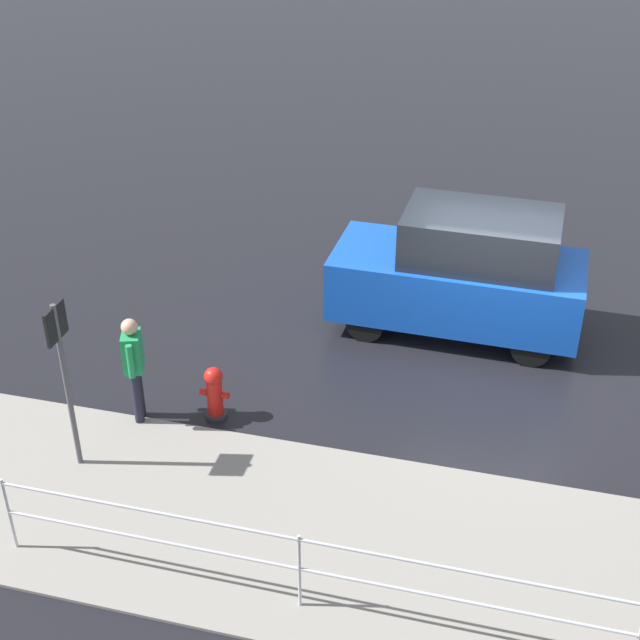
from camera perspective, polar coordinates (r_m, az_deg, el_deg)
The scene contains 7 objects.
ground_plane at distance 13.85m, azimuth 10.77°, elevation -2.79°, with size 60.00×60.00×0.00m, color black.
kerb_strip at distance 10.58m, azimuth 8.62°, elevation -15.09°, with size 24.00×3.20×0.04m, color gray.
moving_hatchback at distance 14.16m, azimuth 9.13°, elevation 3.00°, with size 3.94×1.80×2.06m.
fire_hydrant at distance 12.40m, azimuth -6.77°, elevation -4.64°, with size 0.42×0.31×0.80m.
pedestrian at distance 12.19m, azimuth -11.83°, elevation -2.65°, with size 0.34×0.54×1.62m.
metal_railing at distance 9.34m, azimuth 9.20°, elevation -16.66°, with size 10.23×0.04×1.05m.
sign_post at distance 11.23m, azimuth -16.13°, elevation -2.70°, with size 0.07×0.44×2.40m.
Camera 1 is at (-0.33, 11.59, 7.59)m, focal length 50.00 mm.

